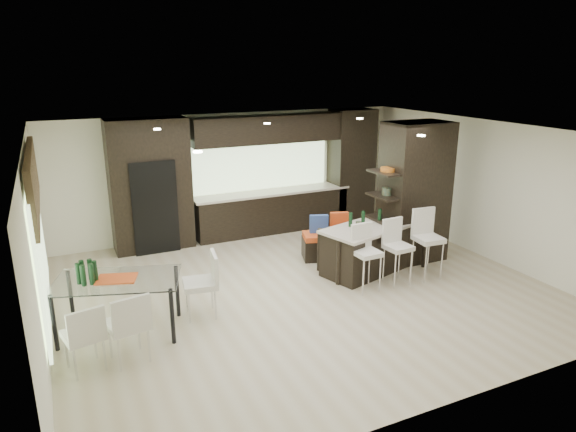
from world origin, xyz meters
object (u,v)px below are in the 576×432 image
stool_right (427,251)px  floor_vase (357,251)px  kitchen_island (373,247)px  dining_table (120,306)px  chair_end (200,288)px  stool_mid (397,259)px  stool_left (367,265)px  chair_far (84,340)px  bench (337,245)px  chair_near (128,329)px

stool_right → floor_vase: floor_vase is taller
kitchen_island → floor_vase: size_ratio=1.89×
dining_table → chair_end: bearing=18.2°
kitchen_island → stool_mid: size_ratio=2.22×
stool_left → chair_end: 2.82m
stool_right → chair_far: stool_right is taller
stool_mid → floor_vase: floor_vase is taller
chair_far → stool_left: bearing=-6.7°
dining_table → chair_far: (-0.54, -0.79, 0.01)m
bench → chair_near: size_ratio=1.48×
stool_left → chair_far: stool_left is taller
bench → floor_vase: 1.18m
stool_left → stool_mid: (0.64, -0.00, 0.00)m
kitchen_island → stool_right: size_ratio=2.04×
stool_mid → chair_end: size_ratio=1.01×
stool_mid → chair_end: stool_mid is taller
chair_end → bench: bearing=-59.1°
stool_mid → dining_table: size_ratio=0.55×
stool_left → stool_mid: stool_mid is taller
stool_mid → chair_near: stool_mid is taller
chair_end → kitchen_island: bearing=-73.2°
stool_left → stool_mid: size_ratio=0.99×
chair_end → chair_near: bearing=133.5°
chair_far → chair_end: chair_end is taller
kitchen_island → chair_end: size_ratio=2.25×
stool_left → chair_far: size_ratio=1.10×
kitchen_island → dining_table: bearing=169.8°
dining_table → stool_mid: bearing=14.6°
stool_right → floor_vase: (-1.20, 0.44, 0.04)m
stool_right → dining_table: bearing=-178.6°
stool_left → floor_vase: floor_vase is taller
chair_near → stool_right: bearing=-4.3°
bench → chair_end: (-3.13, -1.24, 0.20)m
chair_end → floor_vase: bearing=-78.2°
stool_mid → chair_end: 3.46m
stool_left → kitchen_island: bearing=47.4°
chair_near → chair_far: size_ratio=1.07×
stool_mid → stool_right: (0.64, -0.02, 0.04)m
stool_left → bench: size_ratio=0.69×
floor_vase → dining_table: size_ratio=0.64×
chair_near → chair_far: 0.54m
dining_table → chair_far: 0.96m
stool_left → dining_table: 4.01m
floor_vase → stool_mid: bearing=-37.2°
stool_mid → stool_right: 0.64m
stool_left → chair_far: 4.56m
stool_right → bench: bearing=126.3°
chair_end → stool_right: bearing=-85.2°
bench → stool_mid: bearing=-60.2°
stool_mid → chair_end: (-3.45, 0.30, -0.01)m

